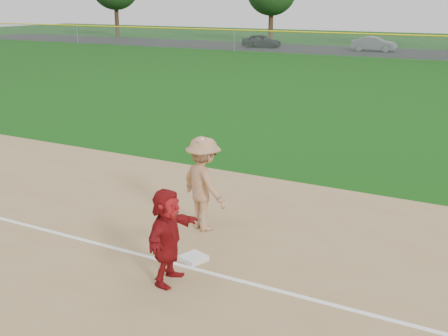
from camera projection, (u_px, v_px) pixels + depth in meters
The scene contains 7 objects.
ground at pixel (189, 247), 11.47m from camera, with size 160.00×160.00×0.00m, color #10450D.
foul_line at pixel (167, 262), 10.79m from camera, with size 60.00×0.10×0.01m, color white.
first_base at pixel (193, 258), 10.84m from camera, with size 0.44×0.44×0.10m, color silver.
base_runner at pixel (167, 236), 9.80m from camera, with size 1.62×0.52×1.75m, color maroon.
car_left at pixel (262, 41), 57.94m from camera, with size 1.63×4.05×1.38m, color black.
car_mid at pixel (374, 44), 53.80m from camera, with size 1.48×4.24×1.40m, color #5C5F64.
first_base_play at pixel (204, 184), 12.07m from camera, with size 1.54×1.25×2.14m.
Camera 1 is at (5.68, -8.87, 4.88)m, focal length 45.00 mm.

